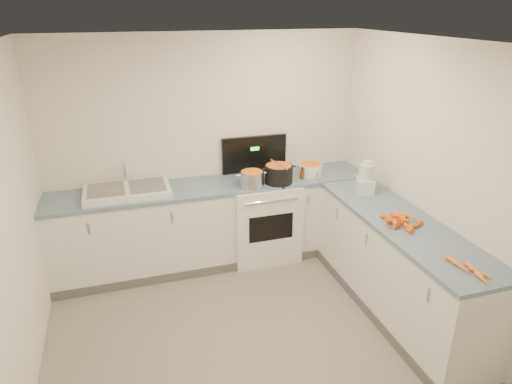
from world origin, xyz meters
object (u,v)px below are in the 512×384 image
object	(u,v)px
steel_pot	(252,180)
food_processor	(366,179)
mixing_bowl	(310,169)
spice_jar	(316,175)
black_pot	(279,175)
sink	(127,190)
stove	(262,217)
extract_bottle	(302,174)

from	to	relation	value
steel_pot	food_processor	bearing A→B (deg)	-24.55
mixing_bowl	spice_jar	xyz separation A→B (m)	(0.02, -0.12, -0.02)
steel_pot	spice_jar	size ratio (longest dim) A/B	3.11
black_pot	mixing_bowl	size ratio (longest dim) A/B	1.08
sink	mixing_bowl	size ratio (longest dim) A/B	3.02
stove	mixing_bowl	xyz separation A→B (m)	(0.57, -0.02, 0.53)
food_processor	steel_pot	bearing A→B (deg)	155.45
black_pot	stove	bearing A→B (deg)	135.42
sink	black_pot	world-z (taller)	sink
sink	extract_bottle	bearing A→B (deg)	-3.92
stove	sink	bearing A→B (deg)	179.38
steel_pot	extract_bottle	world-z (taller)	steel_pot
sink	steel_pot	size ratio (longest dim) A/B	3.35
mixing_bowl	extract_bottle	distance (m)	0.17
steel_pot	black_pot	bearing A→B (deg)	4.50
extract_bottle	spice_jar	world-z (taller)	extract_bottle
stove	mixing_bowl	bearing A→B (deg)	-1.62
black_pot	food_processor	xyz separation A→B (m)	(0.77, -0.52, 0.06)
extract_bottle	food_processor	xyz separation A→B (m)	(0.48, -0.55, 0.09)
spice_jar	steel_pot	bearing A→B (deg)	-177.95
sink	mixing_bowl	bearing A→B (deg)	-0.90
sink	steel_pot	xyz separation A→B (m)	(1.28, -0.18, 0.04)
stove	steel_pot	world-z (taller)	stove
stove	food_processor	xyz separation A→B (m)	(0.91, -0.66, 0.61)
extract_bottle	stove	bearing A→B (deg)	165.41
steel_pot	mixing_bowl	bearing A→B (deg)	11.61
mixing_bowl	food_processor	bearing A→B (deg)	-62.30
black_pot	spice_jar	bearing A→B (deg)	0.35
sink	steel_pot	bearing A→B (deg)	-8.15
sink	extract_bottle	xyz separation A→B (m)	(1.89, -0.13, 0.02)
mixing_bowl	extract_bottle	xyz separation A→B (m)	(-0.14, -0.10, -0.01)
stove	mixing_bowl	world-z (taller)	stove
extract_bottle	spice_jar	bearing A→B (deg)	-9.75
sink	extract_bottle	distance (m)	1.89
black_pot	extract_bottle	world-z (taller)	black_pot
food_processor	extract_bottle	bearing A→B (deg)	131.01
food_processor	sink	bearing A→B (deg)	164.02
sink	extract_bottle	world-z (taller)	sink
spice_jar	food_processor	distance (m)	0.62
mixing_bowl	food_processor	world-z (taller)	food_processor
sink	black_pot	xyz separation A→B (m)	(1.60, -0.16, 0.05)
sink	steel_pot	distance (m)	1.30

